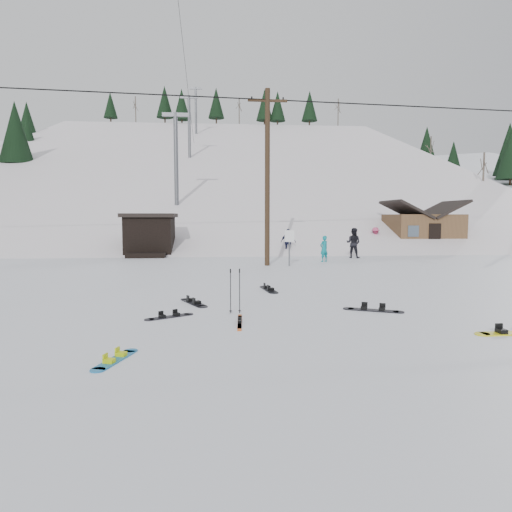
{
  "coord_description": "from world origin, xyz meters",
  "views": [
    {
      "loc": [
        -0.6,
        -9.53,
        2.56
      ],
      "look_at": [
        0.53,
        3.72,
        1.4
      ],
      "focal_mm": 32.0,
      "sensor_mm": 36.0,
      "label": 1
    }
  ],
  "objects": [
    {
      "name": "hero_snowboard",
      "position": [
        -2.43,
        -1.42,
        0.02
      ],
      "size": [
        0.6,
        1.31,
        0.1
      ],
      "rotation": [
        0.0,
        0.0,
        1.25
      ],
      "color": "#1B76B5",
      "rests_on": "ground"
    },
    {
      "name": "hero_skis",
      "position": [
        -0.07,
        1.29,
        0.02
      ],
      "size": [
        0.19,
        1.65,
        0.09
      ],
      "rotation": [
        0.0,
        0.0,
        -0.06
      ],
      "color": "#B24712",
      "rests_on": "ground"
    },
    {
      "name": "treeline_crest",
      "position": [
        0.0,
        86.0,
        0.0
      ],
      "size": [
        50.0,
        6.0,
        10.0
      ],
      "primitive_type": null,
      "color": "black",
      "rests_on": "ski_slope"
    },
    {
      "name": "skier_navy",
      "position": [
        4.11,
        20.37,
        0.86
      ],
      "size": [
        1.09,
        0.75,
        1.72
      ],
      "primitive_type": "imported",
      "rotation": [
        0.0,
        0.0,
        2.79
      ],
      "color": "#171B3A",
      "rests_on": "ground"
    },
    {
      "name": "board_scatter_f",
      "position": [
        1.18,
        6.07,
        0.03
      ],
      "size": [
        0.51,
        1.65,
        0.12
      ],
      "rotation": [
        0.0,
        0.0,
        1.72
      ],
      "color": "black",
      "rests_on": "ground"
    },
    {
      "name": "lift_tower_mid",
      "position": [
        -4.0,
        50.0,
        14.36
      ],
      "size": [
        2.2,
        0.36,
        8.0
      ],
      "color": "#595B60",
      "rests_on": "ski_slope"
    },
    {
      "name": "utility_pole",
      "position": [
        2.0,
        14.0,
        4.68
      ],
      "size": [
        2.0,
        0.26,
        9.0
      ],
      "color": "#3A2819",
      "rests_on": "ground"
    },
    {
      "name": "lift_tower_near",
      "position": [
        -4.0,
        30.0,
        7.86
      ],
      "size": [
        2.2,
        0.36,
        8.0
      ],
      "color": "#595B60",
      "rests_on": "ski_slope"
    },
    {
      "name": "ground",
      "position": [
        0.0,
        0.0,
        0.0
      ],
      "size": [
        200.0,
        200.0,
        0.0
      ],
      "primitive_type": "plane",
      "color": "white",
      "rests_on": "ground"
    },
    {
      "name": "board_scatter_b",
      "position": [
        -1.3,
        3.84,
        0.03
      ],
      "size": [
        0.85,
        1.48,
        0.11
      ],
      "rotation": [
        0.0,
        0.0,
        2.01
      ],
      "color": "black",
      "rests_on": "ground"
    },
    {
      "name": "ski_poles",
      "position": [
        -0.14,
        2.39,
        0.61
      ],
      "size": [
        0.33,
        0.09,
        1.18
      ],
      "color": "black",
      "rests_on": "ground"
    },
    {
      "name": "trail_sign",
      "position": [
        3.1,
        13.58,
        1.27
      ],
      "size": [
        0.5,
        0.09,
        1.85
      ],
      "color": "#595B60",
      "rests_on": "ground"
    },
    {
      "name": "board_scatter_e",
      "position": [
        5.8,
        -0.28,
        0.03
      ],
      "size": [
        1.7,
        0.35,
        0.12
      ],
      "rotation": [
        0.0,
        0.0,
        0.03
      ],
      "color": "yellow",
      "rests_on": "ground"
    },
    {
      "name": "ridge_right",
      "position": [
        38.0,
        50.0,
        -11.0
      ],
      "size": [
        45.66,
        93.98,
        54.59
      ],
      "primitive_type": "cube",
      "rotation": [
        0.21,
        -0.05,
        -0.12
      ],
      "color": "white",
      "rests_on": "ground"
    },
    {
      "name": "lift_tower_far",
      "position": [
        -4.0,
        70.0,
        20.86
      ],
      "size": [
        2.2,
        0.36,
        8.0
      ],
      "color": "#595B60",
      "rests_on": "ski_slope"
    },
    {
      "name": "skier_dark",
      "position": [
        7.75,
        17.8,
        0.92
      ],
      "size": [
        1.13,
        1.08,
        1.85
      ],
      "primitive_type": "imported",
      "rotation": [
        0.0,
        0.0,
        2.57
      ],
      "color": "black",
      "rests_on": "ground"
    },
    {
      "name": "lift_hut",
      "position": [
        -5.0,
        20.94,
        1.36
      ],
      "size": [
        3.4,
        4.1,
        2.75
      ],
      "color": "black",
      "rests_on": "ground"
    },
    {
      "name": "cabin",
      "position": [
        15.0,
        24.0,
        1.48
      ],
      "size": [
        5.39,
        4.4,
        3.77
      ],
      "color": "brown",
      "rests_on": "ground"
    },
    {
      "name": "skier_pink",
      "position": [
        11.0,
        23.06,
        0.88
      ],
      "size": [
        1.2,
        0.77,
        1.75
      ],
      "primitive_type": "imported",
      "rotation": [
        0.0,
        0.0,
        3.25
      ],
      "color": "#C94774",
      "rests_on": "ground"
    },
    {
      "name": "board_scatter_a",
      "position": [
        -1.83,
        2.02,
        0.02
      ],
      "size": [
        1.18,
        0.8,
        0.09
      ],
      "rotation": [
        0.0,
        0.0,
        0.54
      ],
      "color": "black",
      "rests_on": "ground"
    },
    {
      "name": "ski_slope",
      "position": [
        0.0,
        55.0,
        -12.0
      ],
      "size": [
        60.0,
        85.24,
        65.97
      ],
      "primitive_type": "cube",
      "rotation": [
        0.31,
        0.0,
        0.0
      ],
      "color": "white",
      "rests_on": "ground"
    },
    {
      "name": "skier_teal",
      "position": [
        5.41,
        15.66,
        0.74
      ],
      "size": [
        0.64,
        0.58,
        1.47
      ],
      "primitive_type": "imported",
      "rotation": [
        0.0,
        0.0,
        3.68
      ],
      "color": "#0D7983",
      "rests_on": "ground"
    },
    {
      "name": "board_scatter_d",
      "position": [
        3.61,
        2.35,
        0.03
      ],
      "size": [
        1.51,
        0.85,
        0.11
      ],
      "rotation": [
        0.0,
        0.0,
        -0.43
      ],
      "color": "black",
      "rests_on": "ground"
    }
  ]
}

